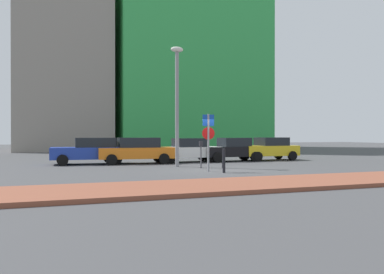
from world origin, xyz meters
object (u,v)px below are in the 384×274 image
at_px(parked_car_blue, 91,150).
at_px(traffic_bollard_mid, 224,161).
at_px(parking_sign_post, 208,135).
at_px(traffic_bollard_near, 223,158).
at_px(parking_meter, 201,151).
at_px(parked_car_black, 232,149).
at_px(parked_car_white, 188,150).
at_px(parked_car_orange, 137,150).
at_px(parked_car_yellow, 269,149).
at_px(street_lamp, 177,96).

bearing_deg(parked_car_blue, traffic_bollard_mid, -55.46).
relative_size(parking_sign_post, traffic_bollard_near, 2.59).
distance_m(parked_car_blue, parking_meter, 7.18).
height_order(parked_car_black, parking_sign_post, parking_sign_post).
bearing_deg(parked_car_black, traffic_bollard_near, -119.93).
xyz_separation_m(parked_car_black, parking_meter, (-3.96, -4.58, 0.13)).
distance_m(parked_car_black, traffic_bollard_near, 5.63).
relative_size(parked_car_white, traffic_bollard_mid, 3.99).
xyz_separation_m(parked_car_blue, parked_car_white, (6.06, -0.23, -0.04)).
distance_m(parked_car_orange, parked_car_yellow, 9.30).
height_order(parked_car_blue, parked_car_black, parked_car_blue).
height_order(street_lamp, traffic_bollard_near, street_lamp).
height_order(parked_car_orange, traffic_bollard_mid, parked_car_orange).
xyz_separation_m(parked_car_blue, parking_meter, (5.14, -5.01, 0.10)).
relative_size(parked_car_blue, street_lamp, 0.68).
height_order(parking_meter, traffic_bollard_near, parking_meter).
relative_size(parked_car_blue, traffic_bollard_mid, 4.19).
relative_size(parked_car_orange, parking_meter, 3.24).
xyz_separation_m(parked_car_blue, traffic_bollard_near, (6.29, -5.30, -0.29)).
height_order(parked_car_blue, street_lamp, street_lamp).
height_order(parked_car_orange, parked_car_white, parked_car_orange).
distance_m(street_lamp, traffic_bollard_mid, 5.34).
xyz_separation_m(parked_car_orange, parked_car_yellow, (9.30, 0.08, -0.02)).
xyz_separation_m(parked_car_black, traffic_bollard_near, (-2.81, -4.88, -0.26)).
xyz_separation_m(parked_car_orange, parked_car_black, (6.42, 0.04, -0.03)).
xyz_separation_m(parked_car_black, parked_car_yellow, (2.88, 0.04, 0.02)).
bearing_deg(parking_meter, traffic_bollard_mid, -87.37).
relative_size(parked_car_blue, parked_car_yellow, 1.11).
distance_m(parked_car_white, street_lamp, 4.95).
height_order(parked_car_white, street_lamp, street_lamp).
height_order(parked_car_orange, parking_sign_post, parking_sign_post).
bearing_deg(parked_car_white, parked_car_black, -3.63).
height_order(parked_car_orange, parked_car_black, parked_car_orange).
bearing_deg(parked_car_white, parking_sign_post, -100.46).
relative_size(parked_car_white, parked_car_yellow, 1.05).
relative_size(parked_car_orange, street_lamp, 0.70).
height_order(parked_car_blue, parking_sign_post, parking_sign_post).
bearing_deg(parked_car_blue, parked_car_orange, -9.88).
relative_size(parked_car_orange, traffic_bollard_mid, 4.31).
distance_m(parked_car_orange, parking_sign_post, 6.68).
distance_m(parked_car_blue, parked_car_yellow, 11.99).
bearing_deg(parking_meter, street_lamp, 122.54).
bearing_deg(parking_meter, parked_car_blue, 135.77).
xyz_separation_m(parked_car_blue, parking_sign_post, (4.87, -6.71, 0.91)).
bearing_deg(traffic_bollard_near, parked_car_yellow, 40.85).
xyz_separation_m(parked_car_yellow, street_lamp, (-7.72, -3.24, 3.10)).
distance_m(parked_car_orange, parked_car_black, 6.42).
height_order(parked_car_white, parked_car_yellow, parked_car_yellow).
bearing_deg(street_lamp, parked_car_blue, 139.61).
height_order(parked_car_orange, parking_meter, parked_car_orange).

